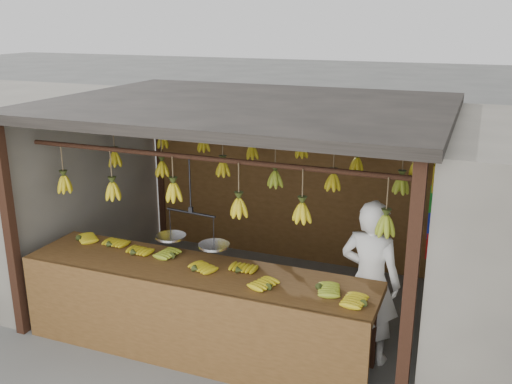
% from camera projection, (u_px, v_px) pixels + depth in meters
% --- Properties ---
extents(ground, '(80.00, 80.00, 0.00)m').
position_uv_depth(ground, '(247.00, 303.00, 6.81)').
color(ground, '#5B5B57').
extents(stall, '(4.30, 3.30, 2.40)m').
position_uv_depth(stall, '(257.00, 135.00, 6.52)').
color(stall, black).
rests_on(stall, ground).
extents(neighbor_left, '(3.00, 3.00, 2.30)m').
position_uv_depth(neighbor_left, '(2.00, 180.00, 7.75)').
color(neighbor_left, slate).
rests_on(neighbor_left, ground).
extents(counter, '(3.61, 0.82, 0.96)m').
position_uv_depth(counter, '(191.00, 292.00, 5.53)').
color(counter, brown).
rests_on(counter, ground).
extents(hanging_bananas, '(3.62, 2.25, 0.39)m').
position_uv_depth(hanging_bananas, '(246.00, 173.00, 6.33)').
color(hanging_bananas, gold).
rests_on(hanging_bananas, ground).
extents(balance_scale, '(0.81, 0.35, 0.87)m').
position_uv_depth(balance_scale, '(192.00, 237.00, 5.63)').
color(balance_scale, black).
rests_on(balance_scale, ground).
extents(vendor, '(0.66, 0.50, 1.65)m').
position_uv_depth(vendor, '(370.00, 282.00, 5.49)').
color(vendor, white).
rests_on(vendor, ground).
extents(bag_bundles, '(0.08, 0.26, 1.20)m').
position_uv_depth(bag_bundles, '(433.00, 210.00, 7.03)').
color(bag_bundles, yellow).
rests_on(bag_bundles, ground).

